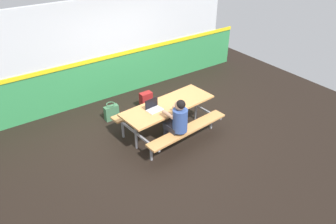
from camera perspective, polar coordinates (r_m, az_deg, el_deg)
name	(u,v)px	position (r m, az deg, el deg)	size (l,w,h in m)	color
ground_plane	(167,133)	(7.14, -0.10, -3.86)	(10.00, 10.00, 0.02)	black
accent_backdrop	(116,50)	(8.33, -9.36, 10.96)	(8.00, 0.14, 2.60)	#338C4C
picnic_table_main	(168,111)	(6.82, 0.00, 0.19)	(2.15, 1.72, 0.74)	tan
student_nearer	(177,120)	(6.27, 1.71, -1.53)	(0.39, 0.53, 1.21)	#2D2D38
laptop_silver	(154,108)	(6.55, -2.62, 0.82)	(0.34, 0.25, 0.22)	silver
backpack_dark	(146,101)	(7.96, -4.01, 2.08)	(0.30, 0.22, 0.44)	maroon
tote_bag_bright	(112,112)	(7.62, -10.17, -0.05)	(0.34, 0.21, 0.43)	#3F724C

